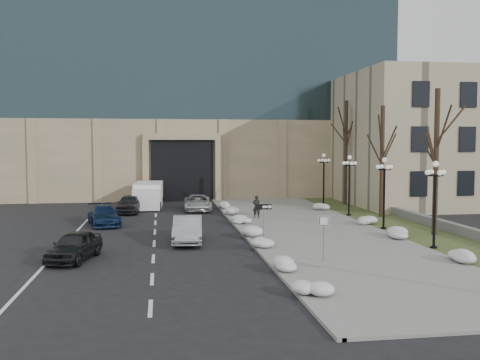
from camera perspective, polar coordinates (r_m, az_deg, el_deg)
The scene contains 34 objects.
ground at distance 22.01m, azimuth 8.07°, elevation -11.10°, with size 160.00×160.00×0.00m, color black.
sidewalk at distance 36.12m, azimuth 7.06°, elevation -5.05°, with size 9.00×40.00×0.12m, color gray.
curb at distance 35.19m, azimuth -0.04°, elevation -5.24°, with size 0.30×40.00×0.14m, color gray.
grass_strip at distance 38.37m, azimuth 16.49°, elevation -4.66°, with size 4.00×40.00×0.10m, color #3C4924.
stone_wall at distance 40.97m, azimuth 17.85°, elevation -3.73°, with size 0.50×30.00×0.70m, color slate.
office_tower at distance 65.34m, azimuth -4.91°, elevation 15.26°, with size 40.00×24.70×36.00m.
classical_building at distance 55.92m, azimuth 21.73°, elevation 4.00°, with size 22.00×18.12×12.00m.
car_a at distance 27.37m, azimuth -17.26°, elevation -6.74°, with size 1.67×4.15×1.41m, color black.
car_b at distance 30.84m, azimuth -5.61°, elevation -5.27°, with size 1.62×4.65×1.53m, color #A6AAAE.
car_c at distance 38.37m, azimuth -14.32°, elevation -3.68°, with size 1.90×4.67×1.35m, color navy.
car_d at distance 45.21m, azimuth -4.54°, elevation -2.43°, with size 2.21×4.78×1.33m, color silver.
car_e at distance 44.49m, azimuth -11.70°, elevation -2.50°, with size 1.78×4.41×1.50m, color #29282D.
pedestrian at distance 39.80m, azimuth 1.78°, elevation -2.86°, with size 0.62×0.41×1.70m, color black.
box_truck at distance 47.99m, azimuth -9.75°, elevation -1.65°, with size 2.62×6.85×2.15m.
one_way_sign at distance 28.85m, azimuth 2.83°, elevation -3.42°, with size 0.90×0.25×2.42m.
keep_sign at distance 25.62m, azimuth 8.92°, elevation -5.14°, with size 0.49×0.15×2.28m.
snow_clump_a at distance 20.38m, azimuth 7.79°, elevation -11.46°, with size 1.10×1.60×0.36m, color silver.
snow_clump_b at distance 24.06m, azimuth 4.91°, elevation -9.04°, with size 1.10×1.60×0.36m, color silver.
snow_clump_c at distance 28.93m, azimuth 2.67°, elevation -6.80°, with size 1.10×1.60×0.36m, color silver.
snow_clump_d at distance 32.31m, azimuth 1.10°, elevation -5.66°, with size 1.10×1.60×0.36m, color silver.
snow_clump_e at distance 37.47m, azimuth 0.16°, elevation -4.32°, with size 1.10×1.60×0.36m, color silver.
snow_clump_f at distance 42.10m, azimuth -0.95°, elevation -3.40°, with size 1.10×1.60×0.36m, color silver.
snow_clump_g at distance 45.61m, azimuth -1.54°, elevation -2.83°, with size 1.10×1.60×0.36m, color silver.
snow_clump_h at distance 27.62m, azimuth 22.31°, elevation -7.62°, with size 1.10×1.60×0.36m, color silver.
snow_clump_i at distance 33.10m, azimuth 16.57°, elevation -5.59°, with size 1.10×1.60×0.36m, color silver.
snow_clump_j at distance 37.96m, azimuth 13.21°, elevation -4.32°, with size 1.10×1.60×0.36m, color silver.
snow_clump_k at distance 45.58m, azimuth 8.59°, elevation -2.88°, with size 1.10×1.60×0.36m, color silver.
lamppost_a at distance 30.16m, azimuth 20.08°, elevation -1.28°, with size 1.18×1.18×4.76m.
lamppost_b at distance 35.98m, azimuth 15.13°, elevation -0.36°, with size 1.18×1.18×4.76m.
lamppost_c at distance 42.00m, azimuth 11.58°, elevation 0.30°, with size 1.18×1.18×4.76m.
lamppost_d at distance 48.14m, azimuth 8.93°, elevation 0.80°, with size 1.18×1.18×4.76m.
tree_near at distance 34.61m, azimuth 20.23°, elevation 3.93°, with size 3.20×3.20×9.00m.
tree_mid at distance 41.80m, azimuth 14.94°, elevation 3.57°, with size 3.20×3.20×8.50m.
tree_far at distance 49.25m, azimuth 11.24°, elevation 4.42°, with size 3.20×3.20×9.50m.
Camera 1 is at (-6.11, -20.36, 5.72)m, focal length 40.00 mm.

